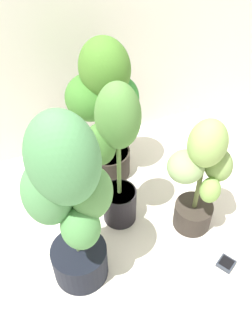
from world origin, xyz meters
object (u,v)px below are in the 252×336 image
at_px(potted_plant_back_center, 104,102).
at_px(potted_plant_front_right, 201,175).
at_px(potted_plant_front_left, 69,201).
at_px(potted_plant_center, 115,151).
at_px(hygrometer_box, 226,264).

distance_m(potted_plant_back_center, potted_plant_front_right, 0.65).
xyz_separation_m(potted_plant_front_left, potted_plant_back_center, (0.38, 0.62, -0.04)).
height_order(potted_plant_center, potted_plant_front_right, potted_plant_center).
height_order(potted_plant_front_right, hygrometer_box, potted_plant_front_right).
xyz_separation_m(potted_plant_center, potted_plant_front_left, (-0.30, -0.25, 0.05)).
bearing_deg(potted_plant_back_center, potted_plant_center, -102.55).
xyz_separation_m(potted_plant_center, potted_plant_front_right, (0.37, -0.20, -0.12)).
relative_size(potted_plant_back_center, hygrometer_box, 8.35).
relative_size(potted_plant_back_center, potted_plant_front_right, 1.25).
bearing_deg(potted_plant_front_left, hygrometer_box, -19.74).
xyz_separation_m(potted_plant_back_center, hygrometer_box, (0.32, -0.87, -0.53)).
relative_size(potted_plant_center, potted_plant_front_left, 0.89).
height_order(potted_plant_front_left, hygrometer_box, potted_plant_front_left).
relative_size(potted_plant_front_left, potted_plant_back_center, 1.10).
distance_m(potted_plant_front_right, hygrometer_box, 0.49).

